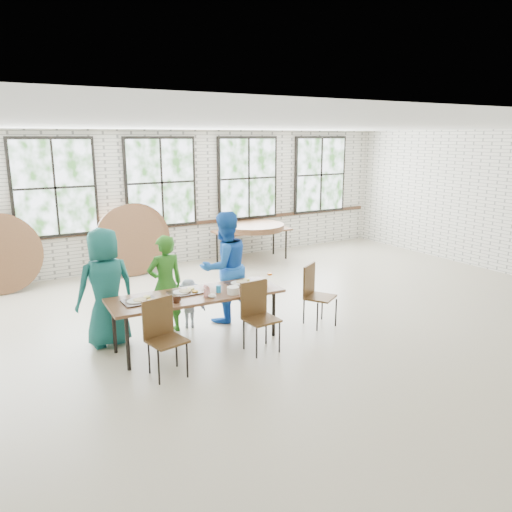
{
  "coord_description": "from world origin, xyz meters",
  "views": [
    {
      "loc": [
        -3.88,
        -6.05,
        2.86
      ],
      "look_at": [
        0.0,
        0.4,
        1.05
      ],
      "focal_mm": 35.0,
      "sensor_mm": 36.0,
      "label": 1
    }
  ],
  "objects_px": {
    "dining_table": "(197,297)",
    "chair_near_left": "(162,330)",
    "storage_table": "(252,232)",
    "chair_near_right": "(258,310)"
  },
  "relations": [
    {
      "from": "dining_table",
      "to": "chair_near_left",
      "type": "xyz_separation_m",
      "value": [
        -0.73,
        -0.59,
        -0.13
      ]
    },
    {
      "from": "chair_near_left",
      "to": "storage_table",
      "type": "height_order",
      "value": "chair_near_left"
    },
    {
      "from": "dining_table",
      "to": "chair_near_right",
      "type": "relative_size",
      "value": 2.57
    },
    {
      "from": "chair_near_left",
      "to": "chair_near_right",
      "type": "xyz_separation_m",
      "value": [
        1.37,
        0.03,
        0.0
      ]
    },
    {
      "from": "chair_near_right",
      "to": "dining_table",
      "type": "bearing_deg",
      "value": 136.01
    },
    {
      "from": "dining_table",
      "to": "chair_near_right",
      "type": "distance_m",
      "value": 0.87
    },
    {
      "from": "dining_table",
      "to": "chair_near_right",
      "type": "xyz_separation_m",
      "value": [
        0.64,
        -0.57,
        -0.13
      ]
    },
    {
      "from": "dining_table",
      "to": "chair_near_left",
      "type": "bearing_deg",
      "value": -137.43
    },
    {
      "from": "dining_table",
      "to": "storage_table",
      "type": "height_order",
      "value": "same"
    },
    {
      "from": "dining_table",
      "to": "chair_near_right",
      "type": "bearing_deg",
      "value": -38.08
    }
  ]
}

